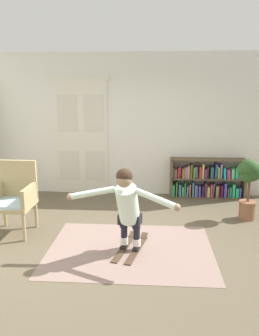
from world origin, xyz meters
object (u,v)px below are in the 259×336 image
Objects in this scene: bookshelf at (207,180)px; potted_plant at (249,179)px; person_skier at (127,203)px; wicker_chair at (14,196)px; skis_pair at (131,247)px.

bookshelf is 1.43× the size of potted_plant.
person_skier reaches higher than potted_plant.
wicker_chair is 1.91m from person_skier.
wicker_chair reaches higher than potted_plant.
potted_plant is 2.38m from skis_pair.
wicker_chair is 1.97m from skis_pair.
skis_pair is at bearing 76.89° from person_skier.
person_skier reaches higher than bookshelf.
skis_pair is 0.65× the size of person_skier.
potted_plant is 0.73× the size of person_skier.
potted_plant is 1.13× the size of skis_pair.
person_skier is (-0.04, -0.17, 0.70)m from skis_pair.
bookshelf is at bearing 31.43° from wicker_chair.
person_skier is at bearing -118.75° from bookshelf.
wicker_chair reaches higher than skis_pair.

